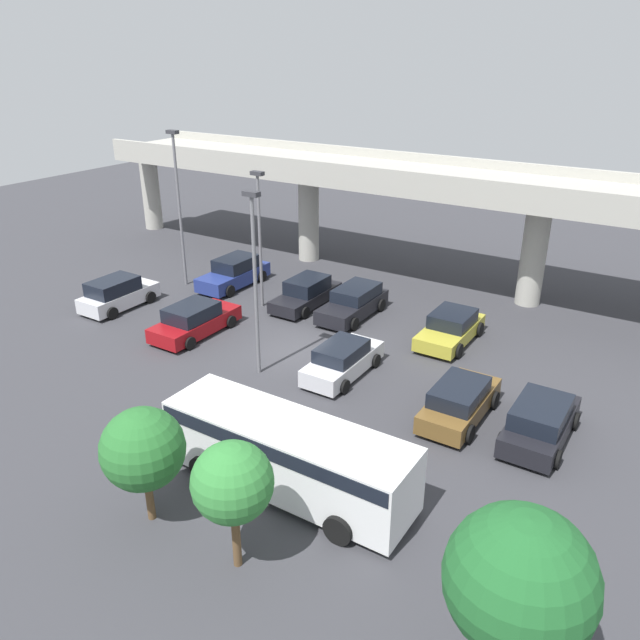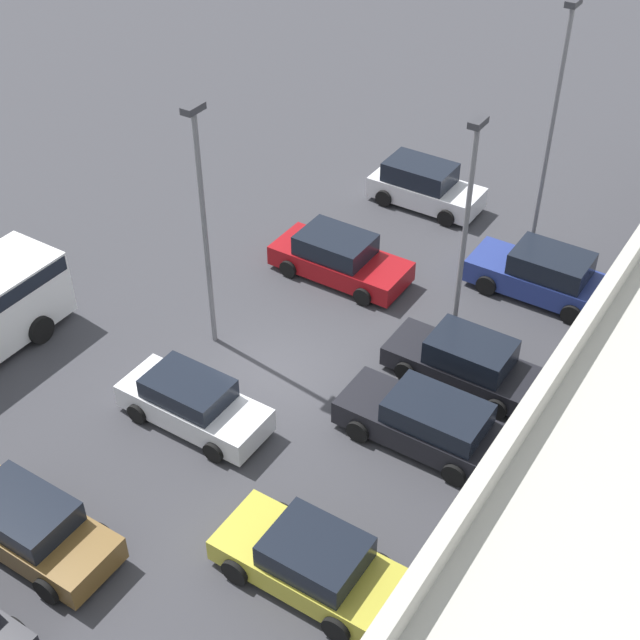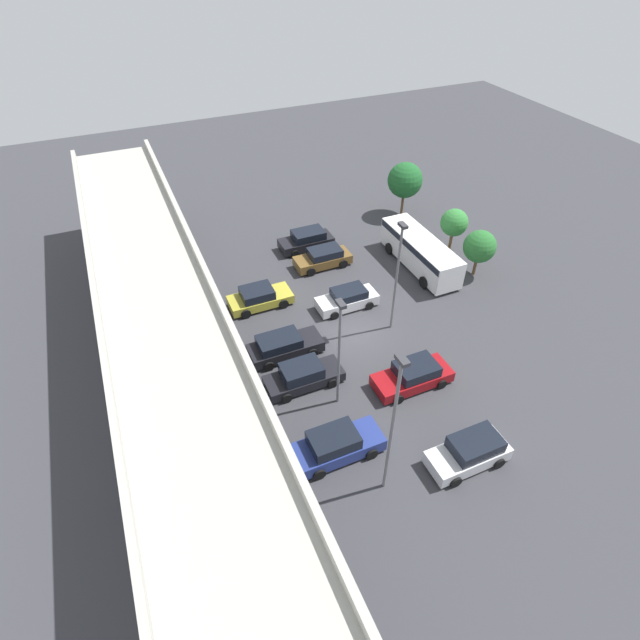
{
  "view_description": "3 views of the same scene",
  "coord_description": "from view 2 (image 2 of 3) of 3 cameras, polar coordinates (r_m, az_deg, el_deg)",
  "views": [
    {
      "loc": [
        14.99,
        -21.6,
        13.28
      ],
      "look_at": [
        0.76,
        0.69,
        1.6
      ],
      "focal_mm": 35.0,
      "sensor_mm": 36.0,
      "label": 1
    },
    {
      "loc": [
        16.3,
        12.18,
        18.15
      ],
      "look_at": [
        -1.83,
        0.54,
        1.14
      ],
      "focal_mm": 50.0,
      "sensor_mm": 36.0,
      "label": 2
    },
    {
      "loc": [
        -22.33,
        12.43,
        22.67
      ],
      "look_at": [
        -0.29,
        2.78,
        2.34
      ],
      "focal_mm": 28.0,
      "sensor_mm": 36.0,
      "label": 3
    }
  ],
  "objects": [
    {
      "name": "parked_car_2",
      "position": [
        30.91,
        1.22,
        4.01
      ],
      "size": [
        2.22,
        4.84,
        1.59
      ],
      "rotation": [
        0.0,
        0.0,
        1.57
      ],
      "color": "maroon",
      "rests_on": "ground_plane"
    },
    {
      "name": "parked_car_3",
      "position": [
        26.89,
        9.34,
        -2.69
      ],
      "size": [
        2.07,
        4.78,
        1.58
      ],
      "rotation": [
        0.0,
        0.0,
        -1.57
      ],
      "color": "black",
      "rests_on": "ground_plane"
    },
    {
      "name": "lamp_post_mid_lot",
      "position": [
        31.25,
        14.74,
        12.59
      ],
      "size": [
        0.7,
        0.35,
        9.02
      ],
      "color": "slate",
      "rests_on": "ground_plane"
    },
    {
      "name": "parked_car_4",
      "position": [
        24.84,
        6.82,
        -6.5
      ],
      "size": [
        2.13,
        4.78,
        1.57
      ],
      "rotation": [
        0.0,
        0.0,
        -1.57
      ],
      "color": "black",
      "rests_on": "ground_plane"
    },
    {
      "name": "lamp_post_near_aisle",
      "position": [
        25.98,
        -7.5,
        6.81
      ],
      "size": [
        0.7,
        0.35,
        8.05
      ],
      "color": "slate",
      "rests_on": "ground_plane"
    },
    {
      "name": "parked_car_6",
      "position": [
        21.71,
        -0.62,
        -15.17
      ],
      "size": [
        2.22,
        4.57,
        1.5
      ],
      "rotation": [
        0.0,
        0.0,
        -1.57
      ],
      "color": "gold",
      "rests_on": "ground_plane"
    },
    {
      "name": "parked_car_0",
      "position": [
        35.19,
        6.68,
        8.53
      ],
      "size": [
        2.09,
        4.35,
        1.72
      ],
      "rotation": [
        0.0,
        0.0,
        1.57
      ],
      "color": "silver",
      "rests_on": "ground_plane"
    },
    {
      "name": "parked_car_1",
      "position": [
        30.85,
        14.1,
        2.81
      ],
      "size": [
        2.14,
        4.85,
        1.73
      ],
      "rotation": [
        0.0,
        0.0,
        -1.57
      ],
      "color": "navy",
      "rests_on": "ground_plane"
    },
    {
      "name": "parked_car_7",
      "position": [
        23.39,
        -18.08,
        -12.42
      ],
      "size": [
        2.07,
        4.53,
        1.52
      ],
      "rotation": [
        0.0,
        0.0,
        1.57
      ],
      "color": "brown",
      "rests_on": "ground_plane"
    },
    {
      "name": "ground_plane",
      "position": [
        27.26,
        -3.05,
        -3.5
      ],
      "size": [
        94.44,
        94.44,
        0.0
      ],
      "primitive_type": "plane",
      "color": "#38383D"
    },
    {
      "name": "parked_car_5",
      "position": [
        25.53,
        -8.16,
        -5.26
      ],
      "size": [
        1.99,
        4.45,
        1.51
      ],
      "rotation": [
        0.0,
        0.0,
        1.57
      ],
      "color": "silver",
      "rests_on": "ground_plane"
    },
    {
      "name": "lamp_post_by_overpass",
      "position": [
        26.7,
        9.4,
        6.71
      ],
      "size": [
        0.7,
        0.35,
        7.41
      ],
      "color": "slate",
      "rests_on": "ground_plane"
    }
  ]
}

